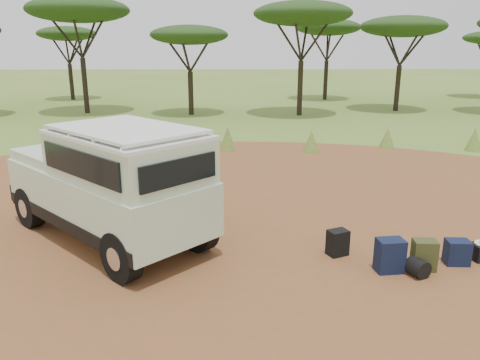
{
  "coord_description": "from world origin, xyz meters",
  "views": [
    {
      "loc": [
        -0.03,
        -8.03,
        3.71
      ],
      "look_at": [
        0.24,
        1.39,
        1.0
      ],
      "focal_mm": 35.0,
      "sensor_mm": 36.0,
      "label": 1
    }
  ],
  "objects_px": {
    "backpack_navy": "(390,256)",
    "duffel_navy": "(457,252)",
    "safari_vehicle": "(110,185)",
    "backpack_black": "(338,243)",
    "backpack_olive": "(424,255)"
  },
  "relations": [
    {
      "from": "backpack_navy",
      "to": "duffel_navy",
      "type": "distance_m",
      "value": 1.31
    },
    {
      "from": "safari_vehicle",
      "to": "backpack_navy",
      "type": "xyz_separation_m",
      "value": [
        4.99,
        -1.51,
        -0.84
      ]
    },
    {
      "from": "backpack_black",
      "to": "backpack_navy",
      "type": "bearing_deg",
      "value": -65.75
    },
    {
      "from": "safari_vehicle",
      "to": "backpack_navy",
      "type": "distance_m",
      "value": 5.28
    },
    {
      "from": "backpack_olive",
      "to": "duffel_navy",
      "type": "height_order",
      "value": "backpack_olive"
    },
    {
      "from": "safari_vehicle",
      "to": "backpack_navy",
      "type": "height_order",
      "value": "safari_vehicle"
    },
    {
      "from": "safari_vehicle",
      "to": "backpack_black",
      "type": "distance_m",
      "value": 4.43
    },
    {
      "from": "backpack_navy",
      "to": "safari_vehicle",
      "type": "bearing_deg",
      "value": 157.16
    },
    {
      "from": "backpack_navy",
      "to": "duffel_navy",
      "type": "relative_size",
      "value": 1.31
    },
    {
      "from": "backpack_black",
      "to": "backpack_navy",
      "type": "distance_m",
      "value": 0.99
    },
    {
      "from": "safari_vehicle",
      "to": "backpack_olive",
      "type": "bearing_deg",
      "value": 30.66
    },
    {
      "from": "backpack_navy",
      "to": "duffel_navy",
      "type": "xyz_separation_m",
      "value": [
        1.28,
        0.24,
        -0.07
      ]
    },
    {
      "from": "backpack_black",
      "to": "duffel_navy",
      "type": "relative_size",
      "value": 1.09
    },
    {
      "from": "safari_vehicle",
      "to": "backpack_olive",
      "type": "xyz_separation_m",
      "value": [
        5.6,
        -1.46,
        -0.86
      ]
    },
    {
      "from": "duffel_navy",
      "to": "backpack_black",
      "type": "bearing_deg",
      "value": 172.37
    }
  ]
}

